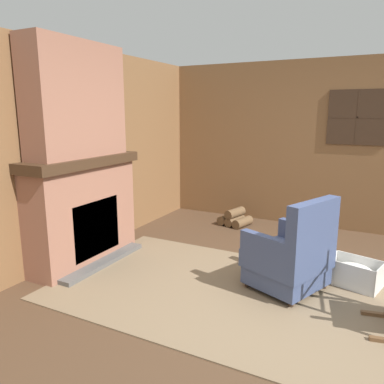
{
  "coord_description": "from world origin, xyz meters",
  "views": [
    {
      "loc": [
        0.57,
        -3.21,
        1.77
      ],
      "look_at": [
        -1.27,
        0.39,
        0.9
      ],
      "focal_mm": 35.0,
      "sensor_mm": 36.0,
      "label": 1
    }
  ],
  "objects_px": {
    "firewood_stack": "(235,219)",
    "storage_case": "(90,149)",
    "laundry_basket": "(354,273)",
    "oil_lamp_vase": "(59,150)",
    "armchair": "(291,257)"
  },
  "relations": [
    {
      "from": "oil_lamp_vase",
      "to": "storage_case",
      "type": "bearing_deg",
      "value": 89.99
    },
    {
      "from": "laundry_basket",
      "to": "storage_case",
      "type": "height_order",
      "value": "storage_case"
    },
    {
      "from": "firewood_stack",
      "to": "storage_case",
      "type": "height_order",
      "value": "storage_case"
    },
    {
      "from": "firewood_stack",
      "to": "laundry_basket",
      "type": "height_order",
      "value": "laundry_basket"
    },
    {
      "from": "oil_lamp_vase",
      "to": "storage_case",
      "type": "xyz_separation_m",
      "value": [
        0.0,
        0.48,
        -0.03
      ]
    },
    {
      "from": "laundry_basket",
      "to": "armchair",
      "type": "bearing_deg",
      "value": -144.94
    },
    {
      "from": "laundry_basket",
      "to": "storage_case",
      "type": "xyz_separation_m",
      "value": [
        -2.98,
        -0.53,
        1.19
      ]
    },
    {
      "from": "laundry_basket",
      "to": "oil_lamp_vase",
      "type": "distance_m",
      "value": 3.38
    },
    {
      "from": "armchair",
      "to": "storage_case",
      "type": "bearing_deg",
      "value": 25.47
    },
    {
      "from": "oil_lamp_vase",
      "to": "storage_case",
      "type": "distance_m",
      "value": 0.48
    },
    {
      "from": "oil_lamp_vase",
      "to": "firewood_stack",
      "type": "bearing_deg",
      "value": 65.49
    },
    {
      "from": "firewood_stack",
      "to": "laundry_basket",
      "type": "xyz_separation_m",
      "value": [
        1.86,
        -1.45,
        0.04
      ]
    },
    {
      "from": "armchair",
      "to": "laundry_basket",
      "type": "relative_size",
      "value": 1.69
    },
    {
      "from": "armchair",
      "to": "firewood_stack",
      "type": "distance_m",
      "value": 2.26
    },
    {
      "from": "armchair",
      "to": "oil_lamp_vase",
      "type": "bearing_deg",
      "value": 36.67
    }
  ]
}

